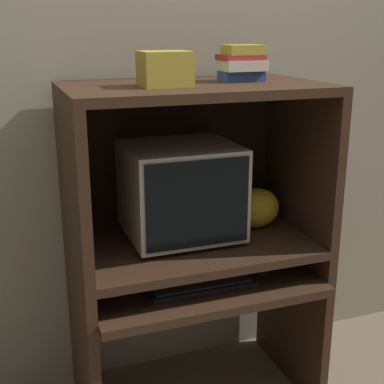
% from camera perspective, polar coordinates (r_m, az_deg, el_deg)
% --- Properties ---
extents(wall_back, '(6.00, 0.06, 2.60)m').
position_cam_1_polar(wall_back, '(2.48, -2.66, 8.98)').
color(wall_back, gray).
rests_on(wall_back, ground_plane).
extents(desk_base, '(1.03, 0.66, 0.64)m').
position_cam_1_polar(desk_base, '(2.41, 0.67, -13.76)').
color(desk_base, '#382316').
rests_on(desk_base, ground_plane).
extents(desk_monitor_shelf, '(1.03, 0.61, 0.14)m').
position_cam_1_polar(desk_monitor_shelf, '(2.30, 0.28, -5.92)').
color(desk_monitor_shelf, '#382316').
rests_on(desk_monitor_shelf, desk_base).
extents(hutch_upper, '(1.03, 0.61, 0.66)m').
position_cam_1_polar(hutch_upper, '(2.19, -0.04, 5.77)').
color(hutch_upper, '#382316').
rests_on(hutch_upper, desk_monitor_shelf).
extents(crt_monitor, '(0.46, 0.43, 0.41)m').
position_cam_1_polar(crt_monitor, '(2.26, -1.21, 0.19)').
color(crt_monitor, beige).
rests_on(crt_monitor, desk_monitor_shelf).
extents(keyboard, '(0.44, 0.16, 0.03)m').
position_cam_1_polar(keyboard, '(2.20, 0.96, -9.80)').
color(keyboard, black).
rests_on(keyboard, desk_base).
extents(mouse, '(0.07, 0.05, 0.03)m').
position_cam_1_polar(mouse, '(2.30, 7.51, -8.57)').
color(mouse, black).
rests_on(mouse, desk_base).
extents(snack_bag, '(0.22, 0.16, 0.18)m').
position_cam_1_polar(snack_bag, '(2.43, 6.84, -1.71)').
color(snack_bag, gold).
rests_on(snack_bag, desk_monitor_shelf).
extents(book_stack, '(0.18, 0.14, 0.14)m').
position_cam_1_polar(book_stack, '(2.23, 5.35, 13.54)').
color(book_stack, navy).
rests_on(book_stack, hutch_upper).
extents(storage_box, '(0.18, 0.15, 0.13)m').
position_cam_1_polar(storage_box, '(2.03, -2.93, 12.99)').
color(storage_box, gold).
rests_on(storage_box, hutch_upper).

